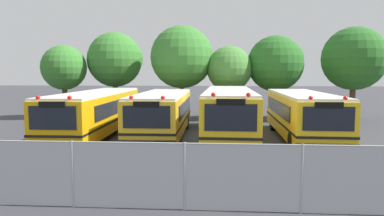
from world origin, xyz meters
TOP-DOWN VIEW (x-y plane):
  - ground_plane at (0.00, 0.00)m, footprint 160.00×160.00m
  - school_bus_0 at (-5.56, 0.08)m, footprint 2.66×11.33m
  - school_bus_1 at (-1.85, -0.04)m, footprint 2.58×9.60m
  - school_bus_2 at (1.72, -0.20)m, footprint 2.67×11.28m
  - school_bus_3 at (5.52, -0.23)m, footprint 2.63×9.77m
  - tree_0 at (-10.78, 7.72)m, footprint 3.47×3.47m
  - tree_1 at (-7.00, 9.30)m, footprint 4.47×4.40m
  - tree_2 at (-1.46, 8.03)m, footprint 4.77×4.77m
  - tree_3 at (2.08, 7.83)m, footprint 3.41×3.41m
  - tree_4 at (5.62, 8.16)m, footprint 4.19×4.19m
  - tree_5 at (11.19, 7.99)m, footprint 4.65×4.65m
  - chainlink_fence at (0.30, -10.29)m, footprint 17.46×0.07m
  - traffic_cone at (1.62, -8.62)m, footprint 0.51×0.51m

SIDE VIEW (x-z plane):
  - ground_plane at x=0.00m, z-range 0.00..0.00m
  - traffic_cone at x=1.62m, z-range 0.00..0.67m
  - chainlink_fence at x=0.30m, z-range 0.04..1.78m
  - school_bus_1 at x=-1.85m, z-range 0.07..2.62m
  - school_bus_3 at x=5.52m, z-range 0.07..2.66m
  - school_bus_0 at x=-5.56m, z-range 0.07..2.66m
  - school_bus_2 at x=1.72m, z-range 0.07..2.82m
  - tree_3 at x=2.08m, z-range 1.08..6.60m
  - tree_0 at x=-10.78m, z-range 1.15..6.80m
  - tree_4 at x=5.62m, z-range 1.11..7.41m
  - tree_5 at x=11.19m, z-range 1.05..7.93m
  - tree_1 at x=-7.00m, z-range 1.20..7.97m
  - tree_2 at x=-1.46m, z-range 1.24..8.33m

